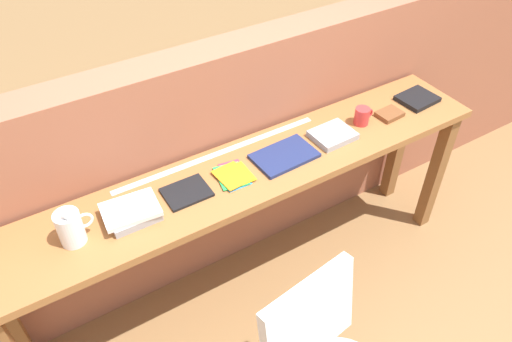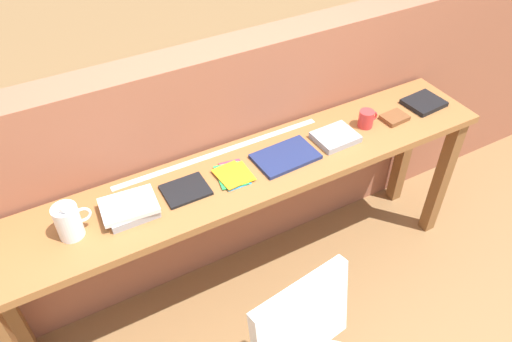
% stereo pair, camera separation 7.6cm
% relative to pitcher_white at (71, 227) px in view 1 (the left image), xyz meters
% --- Properties ---
extents(ground_plane, '(40.00, 40.00, 0.00)m').
position_rel_pitcher_white_xyz_m(ground_plane, '(0.82, -0.29, -0.96)').
color(ground_plane, olive).
extents(brick_wall_back, '(6.00, 0.20, 1.33)m').
position_rel_pitcher_white_xyz_m(brick_wall_back, '(0.82, 0.35, -0.29)').
color(brick_wall_back, '#9E5B42').
rests_on(brick_wall_back, ground).
extents(sideboard, '(2.50, 0.44, 0.88)m').
position_rel_pitcher_white_xyz_m(sideboard, '(0.82, 0.01, -0.22)').
color(sideboard, '#996033').
rests_on(sideboard, ground).
extents(pitcher_white, '(0.14, 0.10, 0.18)m').
position_rel_pitcher_white_xyz_m(pitcher_white, '(0.00, 0.00, 0.00)').
color(pitcher_white, white).
rests_on(pitcher_white, sideboard).
extents(book_stack_leftmost, '(0.24, 0.18, 0.06)m').
position_rel_pitcher_white_xyz_m(book_stack_leftmost, '(0.24, -0.00, -0.05)').
color(book_stack_leftmost, '#9E9EA3').
rests_on(book_stack_leftmost, sideboard).
extents(magazine_cycling, '(0.20, 0.16, 0.01)m').
position_rel_pitcher_white_xyz_m(magazine_cycling, '(0.49, 0.01, -0.07)').
color(magazine_cycling, black).
rests_on(magazine_cycling, sideboard).
extents(pamphlet_pile_colourful, '(0.16, 0.19, 0.01)m').
position_rel_pitcher_white_xyz_m(pamphlet_pile_colourful, '(0.72, 0.00, -0.07)').
color(pamphlet_pile_colourful, '#3399D8').
rests_on(pamphlet_pile_colourful, sideboard).
extents(book_open_centre, '(0.30, 0.20, 0.02)m').
position_rel_pitcher_white_xyz_m(book_open_centre, '(0.99, -0.00, -0.07)').
color(book_open_centre, navy).
rests_on(book_open_centre, sideboard).
extents(book_grey_hardcover, '(0.21, 0.17, 0.03)m').
position_rel_pitcher_white_xyz_m(book_grey_hardcover, '(1.28, -0.00, -0.06)').
color(book_grey_hardcover, '#9E9EA3').
rests_on(book_grey_hardcover, sideboard).
extents(mug, '(0.11, 0.08, 0.09)m').
position_rel_pitcher_white_xyz_m(mug, '(1.49, 0.02, -0.03)').
color(mug, red).
rests_on(mug, sideboard).
extents(leather_journal_brown, '(0.14, 0.11, 0.02)m').
position_rel_pitcher_white_xyz_m(leather_journal_brown, '(1.65, -0.01, -0.07)').
color(leather_journal_brown, brown).
rests_on(leather_journal_brown, sideboard).
extents(book_repair_rightmost, '(0.21, 0.18, 0.03)m').
position_rel_pitcher_white_xyz_m(book_repair_rightmost, '(1.88, 0.02, -0.06)').
color(book_repair_rightmost, black).
rests_on(book_repair_rightmost, sideboard).
extents(ruler_metal_back_edge, '(1.07, 0.03, 0.00)m').
position_rel_pitcher_white_xyz_m(ruler_metal_back_edge, '(0.74, 0.18, -0.08)').
color(ruler_metal_back_edge, silver).
rests_on(ruler_metal_back_edge, sideboard).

